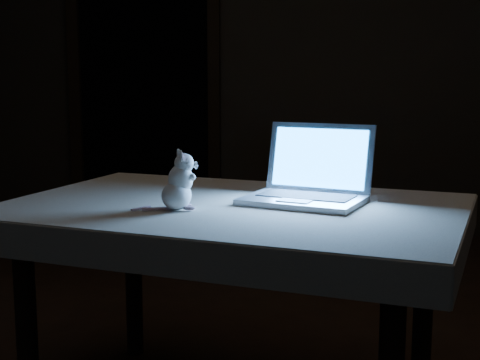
# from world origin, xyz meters

# --- Properties ---
(back_wall) EXTENTS (4.50, 0.04, 2.60)m
(back_wall) POSITION_xyz_m (0.00, 2.50, 1.30)
(back_wall) COLOR black
(back_wall) RESTS_ON ground
(doorway) EXTENTS (1.06, 0.36, 2.13)m
(doorway) POSITION_xyz_m (-1.10, 2.50, 1.06)
(doorway) COLOR black
(doorway) RESTS_ON back_wall
(table) EXTENTS (1.43, 1.10, 0.68)m
(table) POSITION_xyz_m (-0.12, -0.13, 0.34)
(table) COLOR black
(table) RESTS_ON floor
(tablecloth) EXTENTS (1.45, 1.04, 0.10)m
(tablecloth) POSITION_xyz_m (-0.11, -0.15, 0.64)
(tablecloth) COLOR beige
(tablecloth) RESTS_ON table
(laptop) EXTENTS (0.43, 0.41, 0.24)m
(laptop) POSITION_xyz_m (0.09, -0.10, 0.81)
(laptop) COLOR #A8A7AC
(laptop) RESTS_ON tablecloth
(plush_mouse) EXTENTS (0.15, 0.15, 0.18)m
(plush_mouse) POSITION_xyz_m (-0.27, -0.25, 0.77)
(plush_mouse) COLOR white
(plush_mouse) RESTS_ON tablecloth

